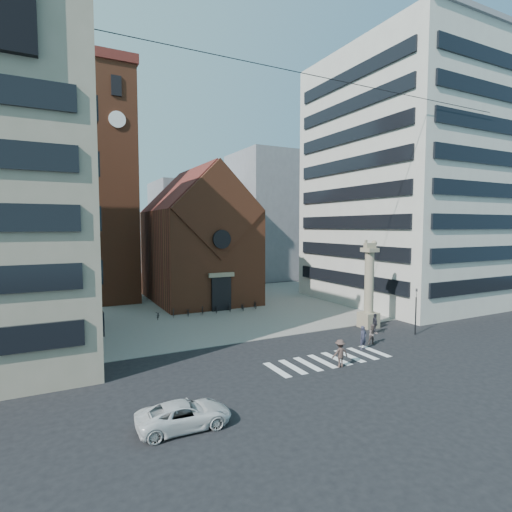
# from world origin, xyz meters

# --- Properties ---
(ground) EXTENTS (120.00, 120.00, 0.00)m
(ground) POSITION_xyz_m (0.00, 0.00, 0.00)
(ground) COLOR black
(ground) RESTS_ON ground
(piazza) EXTENTS (46.00, 30.00, 0.05)m
(piazza) POSITION_xyz_m (0.00, 19.00, 0.03)
(piazza) COLOR gray
(piazza) RESTS_ON ground
(zebra_crossing) EXTENTS (10.20, 3.20, 0.01)m
(zebra_crossing) POSITION_xyz_m (0.55, -3.00, 0.01)
(zebra_crossing) COLOR white
(zebra_crossing) RESTS_ON ground
(church) EXTENTS (12.00, 16.65, 18.00)m
(church) POSITION_xyz_m (0.00, 25.04, 7.98)
(church) COLOR brown
(church) RESTS_ON ground
(campanile) EXTENTS (5.50, 5.50, 31.20)m
(campanile) POSITION_xyz_m (-10.00, 28.00, 15.74)
(campanile) COLOR brown
(campanile) RESTS_ON ground
(building_right) EXTENTS (18.00, 22.00, 32.00)m
(building_right) POSITION_xyz_m (24.00, 12.00, 16.00)
(building_right) COLOR beige
(building_right) RESTS_ON ground
(bg_block_left) EXTENTS (16.00, 14.00, 22.00)m
(bg_block_left) POSITION_xyz_m (-20.00, 40.00, 11.00)
(bg_block_left) COLOR gray
(bg_block_left) RESTS_ON ground
(bg_block_mid) EXTENTS (14.00, 12.00, 18.00)m
(bg_block_mid) POSITION_xyz_m (6.00, 45.00, 9.00)
(bg_block_mid) COLOR gray
(bg_block_mid) RESTS_ON ground
(bg_block_right) EXTENTS (16.00, 14.00, 24.00)m
(bg_block_right) POSITION_xyz_m (22.00, 42.00, 12.00)
(bg_block_right) COLOR gray
(bg_block_right) RESTS_ON ground
(lion_column) EXTENTS (1.63, 1.60, 8.68)m
(lion_column) POSITION_xyz_m (10.01, 3.00, 3.46)
(lion_column) COLOR gray
(lion_column) RESTS_ON ground
(traffic_light) EXTENTS (0.13, 0.16, 4.30)m
(traffic_light) POSITION_xyz_m (12.00, -1.00, 2.29)
(traffic_light) COLOR black
(traffic_light) RESTS_ON ground
(white_car) EXTENTS (4.78, 2.32, 1.31)m
(white_car) POSITION_xyz_m (-12.14, -7.78, 0.65)
(white_car) COLOR silver
(white_car) RESTS_ON ground
(pedestrian_0) EXTENTS (0.74, 0.52, 1.92)m
(pedestrian_0) POSITION_xyz_m (4.62, -2.17, 0.96)
(pedestrian_0) COLOR #2E2D3E
(pedestrian_0) RESTS_ON ground
(pedestrian_1) EXTENTS (1.00, 0.87, 1.74)m
(pedestrian_1) POSITION_xyz_m (6.26, -1.55, 0.87)
(pedestrian_1) COLOR #5C4D4A
(pedestrian_1) RESTS_ON ground
(pedestrian_2) EXTENTS (0.88, 1.19, 1.87)m
(pedestrian_2) POSITION_xyz_m (9.00, 1.05, 0.94)
(pedestrian_2) COLOR #25242B
(pedestrian_2) RESTS_ON ground
(pedestrian_3) EXTENTS (1.34, 0.85, 1.98)m
(pedestrian_3) POSITION_xyz_m (0.31, -4.53, 0.99)
(pedestrian_3) COLOR #4A3631
(pedestrian_3) RESTS_ON ground
(scooter_0) EXTENTS (0.96, 1.65, 0.82)m
(scooter_0) POSITION_xyz_m (-7.70, 16.00, 0.46)
(scooter_0) COLOR black
(scooter_0) RESTS_ON piazza
(scooter_1) EXTENTS (0.84, 1.57, 0.91)m
(scooter_1) POSITION_xyz_m (-6.02, 16.00, 0.50)
(scooter_1) COLOR black
(scooter_1) RESTS_ON piazza
(scooter_2) EXTENTS (0.96, 1.65, 0.82)m
(scooter_2) POSITION_xyz_m (-4.34, 16.00, 0.46)
(scooter_2) COLOR black
(scooter_2) RESTS_ON piazza
(scooter_3) EXTENTS (0.84, 1.57, 0.91)m
(scooter_3) POSITION_xyz_m (-2.67, 16.00, 0.50)
(scooter_3) COLOR black
(scooter_3) RESTS_ON piazza
(scooter_4) EXTENTS (0.96, 1.65, 0.82)m
(scooter_4) POSITION_xyz_m (-0.99, 16.00, 0.46)
(scooter_4) COLOR black
(scooter_4) RESTS_ON piazza
(scooter_5) EXTENTS (0.84, 1.57, 0.91)m
(scooter_5) POSITION_xyz_m (0.69, 16.00, 0.50)
(scooter_5) COLOR black
(scooter_5) RESTS_ON piazza
(scooter_6) EXTENTS (0.96, 1.65, 0.82)m
(scooter_6) POSITION_xyz_m (2.37, 16.00, 0.46)
(scooter_6) COLOR black
(scooter_6) RESTS_ON piazza
(scooter_7) EXTENTS (0.84, 1.57, 0.91)m
(scooter_7) POSITION_xyz_m (4.04, 16.00, 0.50)
(scooter_7) COLOR black
(scooter_7) RESTS_ON piazza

